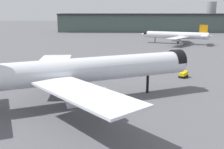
{
  "coord_description": "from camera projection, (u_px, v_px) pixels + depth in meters",
  "views": [
    {
      "loc": [
        6.42,
        -54.94,
        19.58
      ],
      "look_at": [
        4.42,
        4.03,
        5.36
      ],
      "focal_mm": 42.97,
      "sensor_mm": 36.0,
      "label": 1
    }
  ],
  "objects": [
    {
      "name": "baggage_tug_wing",
      "position": [
        184.0,
        74.0,
        79.67
      ],
      "size": [
        3.28,
        3.51,
        1.85
      ],
      "rotation": [
        0.0,
        0.0,
        0.91
      ],
      "color": "black",
      "rests_on": "ground"
    },
    {
      "name": "airliner_far_taxiway",
      "position": [
        176.0,
        35.0,
        158.76
      ],
      "size": [
        41.01,
        36.57,
        11.39
      ],
      "rotation": [
        0.0,
        0.0,
        2.81
      ],
      "color": "silver",
      "rests_on": "ground"
    },
    {
      "name": "airliner_near_gate",
      "position": [
        81.0,
        71.0,
        57.64
      ],
      "size": [
        53.95,
        48.41,
        15.55
      ],
      "rotation": [
        0.0,
        0.0,
        0.43
      ],
      "color": "silver",
      "rests_on": "ground"
    },
    {
      "name": "terminal_building",
      "position": [
        158.0,
        22.0,
        247.6
      ],
      "size": [
        177.8,
        29.44,
        26.9
      ],
      "rotation": [
        0.0,
        0.0,
        -0.0
      ],
      "color": "#475651",
      "rests_on": "ground"
    },
    {
      "name": "ground",
      "position": [
        91.0,
        103.0,
        58.18
      ],
      "size": [
        900.0,
        900.0,
        0.0
      ],
      "primitive_type": "plane",
      "color": "#56565B"
    }
  ]
}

